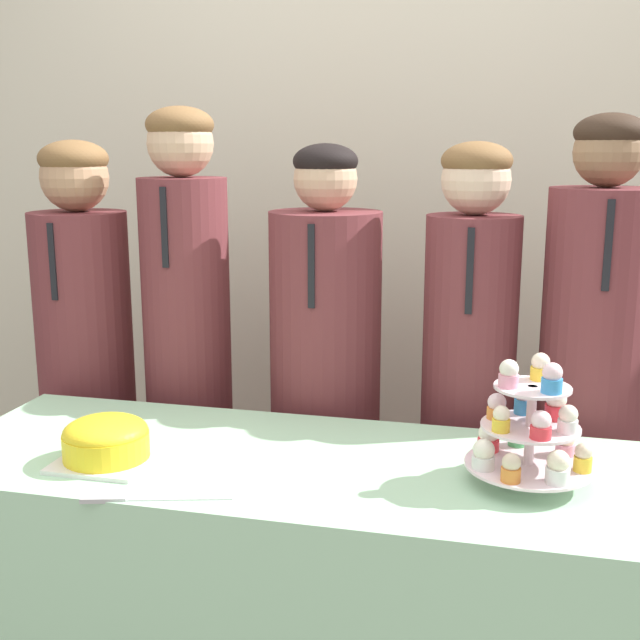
{
  "coord_description": "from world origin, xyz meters",
  "views": [
    {
      "loc": [
        0.48,
        -1.34,
        1.41
      ],
      "look_at": [
        0.07,
        0.33,
        1.03
      ],
      "focal_mm": 45.0,
      "sensor_mm": 36.0,
      "label": 1
    }
  ],
  "objects_px": {
    "round_cake": "(106,440)",
    "student_0": "(88,383)",
    "student_2": "(325,409)",
    "cupcake_stand": "(530,429)",
    "cake_knife": "(131,499)",
    "student_3": "(467,409)",
    "student_1": "(189,372)",
    "student_4": "(589,412)"
  },
  "relations": [
    {
      "from": "cupcake_stand",
      "to": "student_1",
      "type": "height_order",
      "value": "student_1"
    },
    {
      "from": "cake_knife",
      "to": "cupcake_stand",
      "type": "height_order",
      "value": "cupcake_stand"
    },
    {
      "from": "round_cake",
      "to": "cupcake_stand",
      "type": "relative_size",
      "value": 0.75
    },
    {
      "from": "student_2",
      "to": "round_cake",
      "type": "bearing_deg",
      "value": -119.73
    },
    {
      "from": "student_0",
      "to": "student_1",
      "type": "relative_size",
      "value": 0.94
    },
    {
      "from": "cupcake_stand",
      "to": "student_4",
      "type": "bearing_deg",
      "value": 72.31
    },
    {
      "from": "round_cake",
      "to": "student_0",
      "type": "relative_size",
      "value": 0.15
    },
    {
      "from": "cupcake_stand",
      "to": "student_0",
      "type": "xyz_separation_m",
      "value": [
        -1.32,
        0.53,
        -0.15
      ]
    },
    {
      "from": "student_2",
      "to": "student_3",
      "type": "bearing_deg",
      "value": -0.0
    },
    {
      "from": "student_3",
      "to": "cake_knife",
      "type": "bearing_deg",
      "value": -127.82
    },
    {
      "from": "student_0",
      "to": "student_4",
      "type": "height_order",
      "value": "student_4"
    },
    {
      "from": "student_2",
      "to": "cupcake_stand",
      "type": "bearing_deg",
      "value": -43.33
    },
    {
      "from": "student_1",
      "to": "student_2",
      "type": "distance_m",
      "value": 0.43
    },
    {
      "from": "student_1",
      "to": "student_3",
      "type": "bearing_deg",
      "value": -0.0
    },
    {
      "from": "student_0",
      "to": "student_4",
      "type": "distance_m",
      "value": 1.49
    },
    {
      "from": "student_3",
      "to": "student_4",
      "type": "xyz_separation_m",
      "value": [
        0.32,
        0.0,
        0.02
      ]
    },
    {
      "from": "student_4",
      "to": "cake_knife",
      "type": "bearing_deg",
      "value": -139.81
    },
    {
      "from": "student_2",
      "to": "student_3",
      "type": "distance_m",
      "value": 0.4
    },
    {
      "from": "cake_knife",
      "to": "student_2",
      "type": "relative_size",
      "value": 0.21
    },
    {
      "from": "student_0",
      "to": "student_2",
      "type": "xyz_separation_m",
      "value": [
        0.76,
        0.0,
        -0.03
      ]
    },
    {
      "from": "student_1",
      "to": "cupcake_stand",
      "type": "bearing_deg",
      "value": -28.29
    },
    {
      "from": "student_0",
      "to": "student_1",
      "type": "xyz_separation_m",
      "value": [
        0.34,
        -0.0,
        0.06
      ]
    },
    {
      "from": "cake_knife",
      "to": "student_2",
      "type": "height_order",
      "value": "student_2"
    },
    {
      "from": "round_cake",
      "to": "cake_knife",
      "type": "distance_m",
      "value": 0.23
    },
    {
      "from": "cupcake_stand",
      "to": "student_4",
      "type": "relative_size",
      "value": 0.19
    },
    {
      "from": "student_3",
      "to": "round_cake",
      "type": "bearing_deg",
      "value": -140.6
    },
    {
      "from": "round_cake",
      "to": "student_1",
      "type": "xyz_separation_m",
      "value": [
        -0.06,
        0.62,
        -0.02
      ]
    },
    {
      "from": "student_0",
      "to": "cake_knife",
      "type": "bearing_deg",
      "value": -55.5
    },
    {
      "from": "student_3",
      "to": "student_4",
      "type": "distance_m",
      "value": 0.32
    },
    {
      "from": "student_2",
      "to": "student_4",
      "type": "height_order",
      "value": "student_4"
    },
    {
      "from": "round_cake",
      "to": "student_0",
      "type": "bearing_deg",
      "value": 122.82
    },
    {
      "from": "round_cake",
      "to": "cupcake_stand",
      "type": "bearing_deg",
      "value": 6.05
    },
    {
      "from": "round_cake",
      "to": "cake_knife",
      "type": "xyz_separation_m",
      "value": [
        0.14,
        -0.17,
        -0.05
      ]
    },
    {
      "from": "student_3",
      "to": "student_2",
      "type": "bearing_deg",
      "value": 180.0
    },
    {
      "from": "student_0",
      "to": "student_4",
      "type": "bearing_deg",
      "value": -0.0
    },
    {
      "from": "cake_knife",
      "to": "student_2",
      "type": "bearing_deg",
      "value": 59.63
    },
    {
      "from": "cupcake_stand",
      "to": "student_2",
      "type": "distance_m",
      "value": 0.79
    },
    {
      "from": "student_0",
      "to": "student_1",
      "type": "bearing_deg",
      "value": -0.0
    },
    {
      "from": "cupcake_stand",
      "to": "cake_knife",
      "type": "bearing_deg",
      "value": -160.92
    },
    {
      "from": "cupcake_stand",
      "to": "student_1",
      "type": "bearing_deg",
      "value": 151.71
    },
    {
      "from": "cupcake_stand",
      "to": "student_3",
      "type": "xyz_separation_m",
      "value": [
        -0.16,
        0.53,
        -0.14
      ]
    },
    {
      "from": "student_0",
      "to": "student_2",
      "type": "distance_m",
      "value": 0.76
    }
  ]
}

